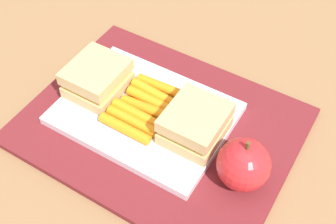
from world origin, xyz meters
The scene contains 7 objects.
ground_plane centered at (0.00, 0.00, 0.00)m, with size 2.40×2.40×0.00m, color olive.
lunchbag_mat centered at (0.00, 0.00, 0.01)m, with size 0.36×0.28×0.01m, color maroon.
food_tray centered at (-0.03, 0.00, 0.02)m, with size 0.23×0.17×0.01m, color white.
sandwich_half_left centered at (-0.10, 0.00, 0.04)m, with size 0.07×0.08×0.04m.
sandwich_half_right centered at (0.05, 0.00, 0.04)m, with size 0.07×0.08×0.04m.
carrot_sticks_bundle centered at (-0.03, 0.00, 0.03)m, with size 0.08×0.10×0.02m.
apple centered at (0.13, -0.02, 0.04)m, with size 0.07×0.07×0.08m.
Camera 1 is at (0.20, -0.31, 0.47)m, focal length 46.46 mm.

